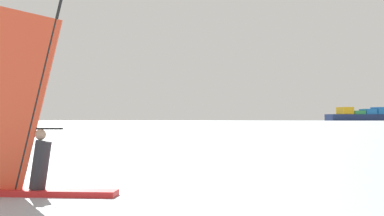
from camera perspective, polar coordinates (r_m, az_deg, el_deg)
ground_plane at (r=15.56m, az=-15.05°, el=-6.64°), size 4000.00×4000.00×0.00m
windsurfer at (r=12.01m, az=-15.44°, el=-3.11°), size 3.26×0.92×4.11m
distant_headland at (r=1349.88m, az=13.88°, el=-0.11°), size 773.05×592.10×49.82m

